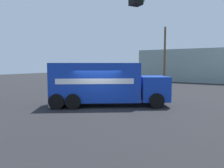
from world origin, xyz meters
TOP-DOWN VIEW (x-y plane):
  - ground_plane at (0.00, 0.00)m, footprint 100.00×100.00m
  - delivery_truck at (-0.31, 1.12)m, footprint 8.08×6.70m
  - traffic_light_primary at (7.35, -7.15)m, footprint 3.42×2.21m
  - utility_pole at (-2.41, 20.74)m, footprint 0.82×2.12m
  - building_backdrop at (0.57, 26.74)m, footprint 17.21×6.00m

SIDE VIEW (x-z plane):
  - ground_plane at x=0.00m, z-range 0.00..0.00m
  - delivery_truck at x=-0.31m, z-range 0.05..3.04m
  - building_backdrop at x=0.57m, z-range 0.00..5.33m
  - traffic_light_primary at x=7.35m, z-range 0.92..6.90m
  - utility_pole at x=-2.41m, z-range 0.14..8.62m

